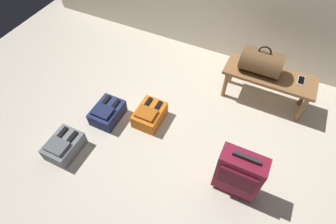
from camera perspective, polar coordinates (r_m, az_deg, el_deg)
ground_plane at (r=2.92m, az=5.00°, el=-6.43°), size 6.60×6.60×0.00m
bench at (r=3.23m, az=20.71°, el=6.62°), size 1.00×0.36×0.41m
duffel_bag_brown at (r=3.10m, az=19.30°, el=10.04°), size 0.44×0.26×0.34m
cell_phone at (r=3.25m, az=26.57°, el=6.07°), size 0.07×0.14×0.01m
suitcase_upright_burgundy at (r=2.47m, az=14.88°, el=-12.55°), size 0.39×0.21×0.61m
backpack_orange at (r=3.02m, az=-3.97°, el=-0.56°), size 0.28×0.38×0.21m
backpack_navy at (r=3.10m, az=-12.82°, el=-0.13°), size 0.28×0.38×0.21m
backpack_grey at (r=2.98m, az=-21.36°, el=-6.80°), size 0.28×0.38×0.21m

